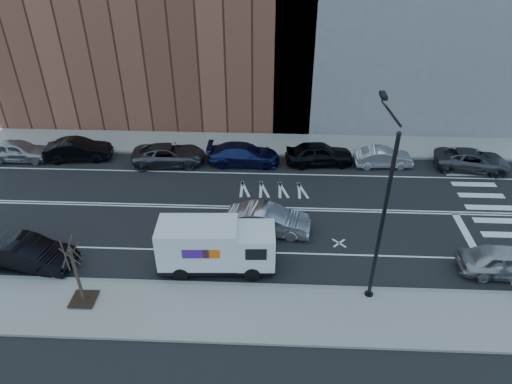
# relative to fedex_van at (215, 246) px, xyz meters

# --- Properties ---
(ground) EXTENTS (120.00, 120.00, 0.00)m
(ground) POSITION_rel_fedex_van_xyz_m (0.80, 5.60, -1.48)
(ground) COLOR black
(ground) RESTS_ON ground
(sidewalk_near) EXTENTS (44.00, 3.60, 0.15)m
(sidewalk_near) POSITION_rel_fedex_van_xyz_m (0.80, -3.20, -1.40)
(sidewalk_near) COLOR gray
(sidewalk_near) RESTS_ON ground
(sidewalk_far) EXTENTS (44.00, 3.60, 0.15)m
(sidewalk_far) POSITION_rel_fedex_van_xyz_m (0.80, 14.40, -1.40)
(sidewalk_far) COLOR gray
(sidewalk_far) RESTS_ON ground
(curb_near) EXTENTS (44.00, 0.25, 0.17)m
(curb_near) POSITION_rel_fedex_van_xyz_m (0.80, -1.40, -1.39)
(curb_near) COLOR gray
(curb_near) RESTS_ON ground
(curb_far) EXTENTS (44.00, 0.25, 0.17)m
(curb_far) POSITION_rel_fedex_van_xyz_m (0.80, 12.60, -1.39)
(curb_far) COLOR gray
(curb_far) RESTS_ON ground
(crosswalk) EXTENTS (3.00, 14.00, 0.01)m
(crosswalk) POSITION_rel_fedex_van_xyz_m (16.80, 5.60, -1.47)
(crosswalk) COLOR white
(crosswalk) RESTS_ON ground
(road_markings) EXTENTS (40.00, 8.60, 0.01)m
(road_markings) POSITION_rel_fedex_van_xyz_m (0.80, 5.60, -1.47)
(road_markings) COLOR white
(road_markings) RESTS_ON ground
(streetlight) EXTENTS (0.44, 4.02, 9.34)m
(streetlight) POSITION_rel_fedex_van_xyz_m (7.80, -1.31, 3.60)
(streetlight) COLOR black
(streetlight) RESTS_ON ground
(street_tree) EXTENTS (1.20, 1.20, 3.75)m
(street_tree) POSITION_rel_fedex_van_xyz_m (-6.20, -2.80, -0.03)
(street_tree) COLOR black
(street_tree) RESTS_ON ground
(fedex_van) EXTENTS (6.25, 2.40, 2.81)m
(fedex_van) POSITION_rel_fedex_van_xyz_m (0.00, 0.00, 0.00)
(fedex_van) COLOR black
(fedex_van) RESTS_ON ground
(far_parked_a) EXTENTS (4.64, 1.92, 1.57)m
(far_parked_a) POSITION_rel_fedex_van_xyz_m (-16.15, 11.18, -0.69)
(far_parked_a) COLOR #99999D
(far_parked_a) RESTS_ON ground
(far_parked_b) EXTENTS (4.97, 2.26, 1.58)m
(far_parked_b) POSITION_rel_fedex_van_xyz_m (-11.70, 11.47, -0.69)
(far_parked_b) COLOR black
(far_parked_b) RESTS_ON ground
(far_parked_c) EXTENTS (5.53, 2.99, 1.47)m
(far_parked_c) POSITION_rel_fedex_van_xyz_m (-4.80, 11.13, -0.74)
(far_parked_c) COLOR #424448
(far_parked_c) RESTS_ON ground
(far_parked_d) EXTENTS (5.31, 2.17, 1.54)m
(far_parked_d) POSITION_rel_fedex_van_xyz_m (0.71, 11.36, -0.71)
(far_parked_d) COLOR #161F50
(far_parked_d) RESTS_ON ground
(far_parked_e) EXTENTS (5.08, 2.42, 1.68)m
(far_parked_e) POSITION_rel_fedex_van_xyz_m (6.28, 11.55, -0.64)
(far_parked_e) COLOR black
(far_parked_e) RESTS_ON ground
(far_parked_f) EXTENTS (4.27, 1.70, 1.38)m
(far_parked_f) POSITION_rel_fedex_van_xyz_m (10.93, 11.46, -0.79)
(far_parked_f) COLOR silver
(far_parked_f) RESTS_ON ground
(far_parked_g) EXTENTS (5.50, 3.11, 1.45)m
(far_parked_g) POSITION_rel_fedex_van_xyz_m (17.28, 11.28, -0.75)
(far_parked_g) COLOR #414348
(far_parked_g) RESTS_ON ground
(driving_sedan) EXTENTS (5.08, 2.32, 1.61)m
(driving_sedan) POSITION_rel_fedex_van_xyz_m (2.70, 3.28, -0.67)
(driving_sedan) COLOR #9C9CA0
(driving_sedan) RESTS_ON ground
(near_parked_rear_a) EXTENTS (5.28, 2.44, 1.68)m
(near_parked_rear_a) POSITION_rel_fedex_van_xyz_m (-10.07, -0.27, -0.64)
(near_parked_rear_a) COLOR black
(near_parked_rear_a) RESTS_ON ground
(near_parked_front) EXTENTS (4.79, 2.10, 1.61)m
(near_parked_front) POSITION_rel_fedex_van_xyz_m (15.13, 0.19, -0.67)
(near_parked_front) COLOR #ACABB0
(near_parked_front) RESTS_ON ground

